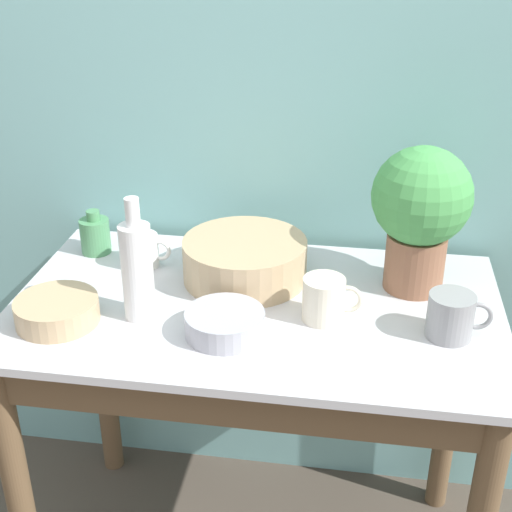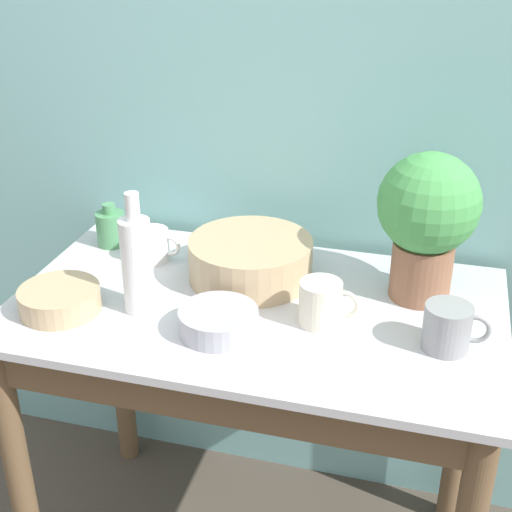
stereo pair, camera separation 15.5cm
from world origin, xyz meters
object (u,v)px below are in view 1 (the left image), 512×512
object	(u,v)px
bowl_small_steel	(225,323)
bowl_wash_large	(245,260)
bottle_tall	(137,269)
mug_cream	(325,299)
bowl_small_tan	(57,311)
bottle_short	(95,235)
mug_white	(142,250)
mug_grey	(451,316)
potted_plant	(421,209)

from	to	relation	value
bowl_small_steel	bowl_wash_large	bearing A→B (deg)	89.97
bottle_tall	mug_cream	xyz separation A→B (m)	(0.40, 0.05, -0.07)
bowl_small_tan	bottle_short	bearing A→B (deg)	96.38
mug_cream	mug_white	distance (m)	0.50
mug_cream	bowl_small_tan	world-z (taller)	mug_cream
bowl_wash_large	bottle_short	size ratio (longest dim) A/B	2.58
bottle_short	bowl_small_steel	world-z (taller)	bottle_short
mug_grey	bowl_small_tan	size ratio (longest dim) A/B	0.74
bottle_tall	bottle_short	xyz separation A→B (m)	(-0.21, 0.29, -0.07)
bottle_short	mug_white	xyz separation A→B (m)	(0.14, -0.05, -0.01)
bowl_small_steel	mug_white	bearing A→B (deg)	133.59
bowl_wash_large	bowl_small_steel	xyz separation A→B (m)	(-0.00, -0.25, -0.02)
mug_cream	mug_grey	size ratio (longest dim) A/B	0.97
bottle_tall	bowl_small_tan	size ratio (longest dim) A/B	1.55
potted_plant	bowl_small_steel	xyz separation A→B (m)	(-0.40, -0.27, -0.17)
potted_plant	mug_cream	xyz separation A→B (m)	(-0.19, -0.17, -0.15)
bottle_short	mug_white	world-z (taller)	bottle_short
potted_plant	bowl_small_steel	world-z (taller)	potted_plant
potted_plant	mug_cream	bearing A→B (deg)	-138.12
bottle_tall	bowl_small_tan	bearing A→B (deg)	-163.41
bottle_short	mug_cream	size ratio (longest dim) A/B	0.89
potted_plant	mug_white	distance (m)	0.68
bowl_wash_large	bottle_tall	xyz separation A→B (m)	(-0.20, -0.21, 0.07)
potted_plant	bowl_small_tan	distance (m)	0.83
potted_plant	bowl_small_tan	bearing A→B (deg)	-160.12
bowl_wash_large	mug_cream	xyz separation A→B (m)	(0.20, -0.16, -0.00)
potted_plant	bottle_tall	bearing A→B (deg)	-159.20
bottle_short	bowl_small_tan	xyz separation A→B (m)	(0.04, -0.34, -0.02)
mug_cream	mug_white	world-z (taller)	mug_cream
potted_plant	bowl_small_tan	xyz separation A→B (m)	(-0.76, -0.28, -0.17)
bowl_small_tan	bowl_small_steel	size ratio (longest dim) A/B	1.06
bottle_short	mug_white	size ratio (longest dim) A/B	0.96
bottle_short	bowl_small_steel	bearing A→B (deg)	-39.34
potted_plant	bowl_wash_large	world-z (taller)	potted_plant
mug_grey	bowl_small_tan	bearing A→B (deg)	-174.92
bottle_short	mug_grey	distance (m)	0.91
bowl_wash_large	bowl_small_steel	world-z (taller)	bowl_wash_large
bowl_wash_large	bottle_short	world-z (taller)	bottle_short
bowl_small_tan	bowl_wash_large	bearing A→B (deg)	35.10
mug_cream	bottle_short	bearing A→B (deg)	158.43
mug_cream	mug_grey	xyz separation A→B (m)	(0.26, -0.03, -0.00)
potted_plant	bowl_small_steel	distance (m)	0.51
mug_grey	bowl_small_tan	xyz separation A→B (m)	(-0.83, -0.07, -0.02)
potted_plant	mug_cream	distance (m)	0.30
bottle_tall	mug_grey	distance (m)	0.66
bowl_wash_large	bowl_small_tan	bearing A→B (deg)	-144.90
bowl_small_tan	mug_white	bearing A→B (deg)	70.21
potted_plant	mug_grey	distance (m)	0.26
mug_grey	bowl_small_steel	size ratio (longest dim) A/B	0.79
bottle_short	mug_cream	bearing A→B (deg)	-21.57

